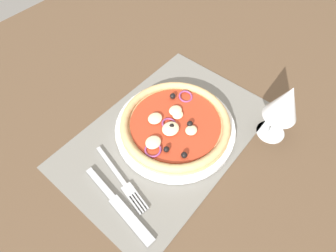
{
  "coord_description": "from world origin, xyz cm",
  "views": [
    {
      "loc": [
        26.79,
        22.97,
        52.67
      ],
      "look_at": [
        -0.68,
        0.0,
        2.88
      ],
      "focal_mm": 29.35,
      "sensor_mm": 36.0,
      "label": 1
    }
  ],
  "objects_px": {
    "pizza": "(175,123)",
    "plate": "(175,128)",
    "knife": "(118,205)",
    "wine_glass": "(285,104)",
    "fork": "(122,181)"
  },
  "relations": [
    {
      "from": "wine_glass",
      "to": "knife",
      "type": "bearing_deg",
      "value": -22.51
    },
    {
      "from": "fork",
      "to": "knife",
      "type": "bearing_deg",
      "value": -41.36
    },
    {
      "from": "pizza",
      "to": "plate",
      "type": "bearing_deg",
      "value": 168.88
    },
    {
      "from": "fork",
      "to": "wine_glass",
      "type": "height_order",
      "value": "wine_glass"
    },
    {
      "from": "knife",
      "to": "wine_glass",
      "type": "height_order",
      "value": "wine_glass"
    },
    {
      "from": "plate",
      "to": "knife",
      "type": "height_order",
      "value": "plate"
    },
    {
      "from": "fork",
      "to": "knife",
      "type": "distance_m",
      "value": 0.05
    },
    {
      "from": "plate",
      "to": "pizza",
      "type": "height_order",
      "value": "pizza"
    },
    {
      "from": "knife",
      "to": "wine_glass",
      "type": "distance_m",
      "value": 0.39
    },
    {
      "from": "pizza",
      "to": "knife",
      "type": "height_order",
      "value": "pizza"
    },
    {
      "from": "knife",
      "to": "wine_glass",
      "type": "bearing_deg",
      "value": 74.36
    },
    {
      "from": "fork",
      "to": "knife",
      "type": "height_order",
      "value": "knife"
    },
    {
      "from": "pizza",
      "to": "wine_glass",
      "type": "distance_m",
      "value": 0.23
    },
    {
      "from": "fork",
      "to": "plate",
      "type": "bearing_deg",
      "value": 102.05
    },
    {
      "from": "pizza",
      "to": "fork",
      "type": "distance_m",
      "value": 0.17
    }
  ]
}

